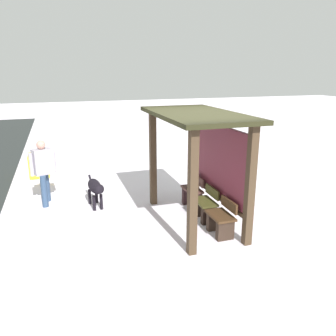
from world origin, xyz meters
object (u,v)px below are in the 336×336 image
at_px(bus_shelter, 204,144).
at_px(dog, 95,188).
at_px(person_walking, 43,168).
at_px(bench_center_inside, 205,207).
at_px(bench_right_inside, 221,221).
at_px(grit_bin, 39,165).
at_px(bench_left_inside, 193,195).

relative_size(bus_shelter, dog, 2.71).
bearing_deg(bus_shelter, person_walking, -122.30).
height_order(bench_center_inside, bench_right_inside, bench_center_inside).
xyz_separation_m(bench_right_inside, grit_bin, (-5.14, -3.47, 0.05)).
bearing_deg(bus_shelter, bench_center_inside, 90.00).
relative_size(bench_left_inside, person_walking, 0.48).
relative_size(bench_right_inside, dog, 0.67).
bearing_deg(grit_bin, bench_left_inside, 43.24).
distance_m(bench_left_inside, grit_bin, 5.07).
bearing_deg(bus_shelter, bench_right_inside, 6.18).
distance_m(dog, grit_bin, 3.30).
height_order(bench_left_inside, dog, bench_left_inside).
bearing_deg(bus_shelter, dog, -124.17).
relative_size(person_walking, dog, 1.47).
xyz_separation_m(bench_left_inside, bench_right_inside, (1.45, 0.00, -0.02)).
bearing_deg(bench_left_inside, grit_bin, -136.76).
relative_size(bench_left_inside, bench_center_inside, 1.05).
bearing_deg(person_walking, dog, 61.40).
bearing_deg(bench_left_inside, person_walking, -111.49).
relative_size(bench_center_inside, dog, 0.67).
relative_size(bench_right_inside, person_walking, 0.45).
relative_size(bus_shelter, bench_right_inside, 4.07).
bearing_deg(bench_left_inside, bus_shelter, -6.04).
height_order(person_walking, grit_bin, person_walking).
height_order(bus_shelter, grit_bin, bus_shelter).
relative_size(bus_shelter, bench_left_inside, 3.86).
height_order(dog, grit_bin, dog).
distance_m(bench_center_inside, grit_bin, 5.62).
distance_m(bench_right_inside, person_walking, 4.28).
distance_m(person_walking, grit_bin, 2.49).
distance_m(bus_shelter, dog, 2.76).
bearing_deg(dog, bench_center_inside, 56.81).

